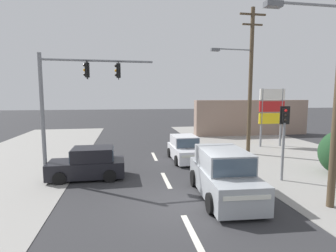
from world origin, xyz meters
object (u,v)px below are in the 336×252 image
pedestal_signal_right_kerb (284,131)px  shopping_plaza_sign (272,109)px  hatchback_crossing_left (89,164)px  utility_pole_midground_right (249,77)px  suv_receding_far (223,175)px  traffic_signal_mast (71,93)px  hatchback_oncoming_mid (185,149)px

pedestal_signal_right_kerb → shopping_plaza_sign: shopping_plaza_sign is taller
pedestal_signal_right_kerb → hatchback_crossing_left: bearing=168.3°
utility_pole_midground_right → shopping_plaza_sign: 4.55m
suv_receding_far → pedestal_signal_right_kerb: bearing=21.8°
traffic_signal_mast → hatchback_oncoming_mid: (6.20, 2.73, -3.44)m
utility_pole_midground_right → suv_receding_far: size_ratio=2.12×
traffic_signal_mast → shopping_plaza_sign: (13.98, 6.02, -1.16)m
utility_pole_midground_right → suv_receding_far: bearing=-122.2°
pedestal_signal_right_kerb → hatchback_crossing_left: pedestal_signal_right_kerb is taller
hatchback_oncoming_mid → utility_pole_midground_right: bearing=11.9°
traffic_signal_mast → shopping_plaza_sign: traffic_signal_mast is taller
traffic_signal_mast → shopping_plaza_sign: 15.26m
suv_receding_far → hatchback_crossing_left: bearing=149.7°
hatchback_crossing_left → traffic_signal_mast: bearing=175.5°
pedestal_signal_right_kerb → hatchback_oncoming_mid: bearing=127.9°
pedestal_signal_right_kerb → hatchback_oncoming_mid: (-3.65, 4.69, -1.71)m
utility_pole_midground_right → pedestal_signal_right_kerb: size_ratio=2.76×
utility_pole_midground_right → hatchback_crossing_left: utility_pole_midground_right is taller
shopping_plaza_sign → utility_pole_midground_right: bearing=-143.9°
suv_receding_far → utility_pole_midground_right: bearing=57.8°
pedestal_signal_right_kerb → hatchback_crossing_left: (-9.15, 1.90, -1.71)m
pedestal_signal_right_kerb → shopping_plaza_sign: size_ratio=0.77×
hatchback_crossing_left → hatchback_oncoming_mid: (5.49, 2.79, 0.00)m
traffic_signal_mast → hatchback_oncoming_mid: 7.60m
traffic_signal_mast → suv_receding_far: traffic_signal_mast is taller
suv_receding_far → hatchback_oncoming_mid: suv_receding_far is taller
utility_pole_midground_right → suv_receding_far: 9.42m
pedestal_signal_right_kerb → suv_receding_far: (-3.49, -1.40, -1.53)m
utility_pole_midground_right → pedestal_signal_right_kerb: 6.41m
traffic_signal_mast → pedestal_signal_right_kerb: bearing=-11.2°
pedestal_signal_right_kerb → hatchback_oncoming_mid: 6.18m
utility_pole_midground_right → hatchback_oncoming_mid: size_ratio=2.67×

